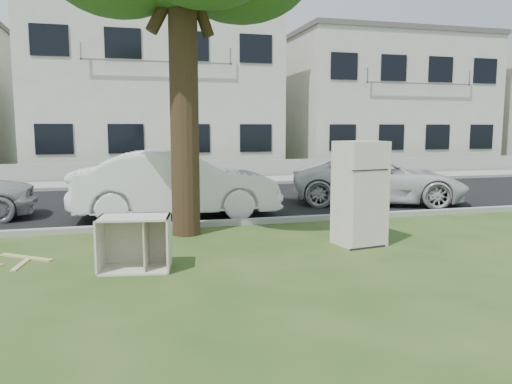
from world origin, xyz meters
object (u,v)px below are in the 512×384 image
object	(u,v)px
fridge	(360,193)
cabinet	(135,243)
car_center	(176,184)
car_right	(378,180)

from	to	relation	value
fridge	cabinet	size ratio (longest dim) A/B	1.81
cabinet	car_center	bearing A→B (deg)	85.63
car_right	cabinet	bearing A→B (deg)	147.29
fridge	car_right	world-z (taller)	fridge
fridge	cabinet	bearing A→B (deg)	179.49
car_center	car_right	size ratio (longest dim) A/B	1.01
cabinet	car_center	world-z (taller)	car_center
fridge	cabinet	xyz separation A→B (m)	(-3.86, -0.61, -0.52)
cabinet	car_right	distance (m)	8.16
car_center	car_right	xyz separation A→B (m)	(5.50, 0.69, -0.12)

